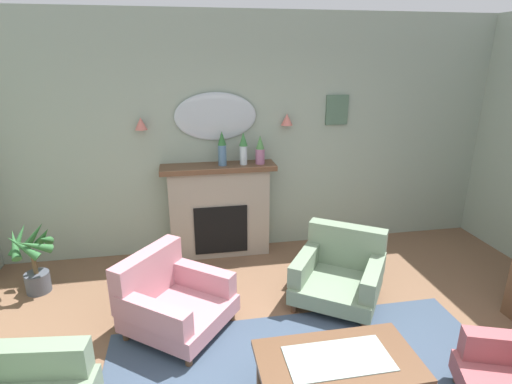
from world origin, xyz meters
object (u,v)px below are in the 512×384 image
at_px(fireplace, 220,211).
at_px(wall_sconce_right, 287,119).
at_px(framed_picture, 337,110).
at_px(armchair_near_fireplace, 340,271).
at_px(armchair_beside_couch, 171,298).
at_px(mantel_vase_left, 222,148).
at_px(coffee_table, 338,366).
at_px(potted_plant_small_fern, 33,258).
at_px(mantel_vase_right, 243,148).
at_px(mantel_vase_centre, 260,150).
at_px(wall_sconce_left, 141,124).
at_px(wall_mirror, 216,116).

bearing_deg(fireplace, wall_sconce_right, 6.16).
relative_size(framed_picture, armchair_near_fireplace, 0.32).
bearing_deg(armchair_beside_couch, fireplace, 67.14).
height_order(mantel_vase_left, wall_sconce_right, wall_sconce_right).
distance_m(coffee_table, potted_plant_small_fern, 3.25).
distance_m(mantel_vase_right, mantel_vase_centre, 0.20).
relative_size(mantel_vase_left, framed_picture, 1.12).
xyz_separation_m(mantel_vase_left, armchair_near_fireplace, (1.06, -1.18, -1.06)).
height_order(mantel_vase_left, armchair_near_fireplace, mantel_vase_left).
bearing_deg(mantel_vase_left, mantel_vase_right, -0.00).
bearing_deg(wall_sconce_left, fireplace, -6.16).
xyz_separation_m(fireplace, potted_plant_small_fern, (-1.99, -0.53, -0.17)).
bearing_deg(coffee_table, framed_picture, 70.74).
relative_size(coffee_table, armchair_beside_couch, 0.97).
height_order(coffee_table, armchair_near_fireplace, armchair_near_fireplace).
bearing_deg(fireplace, armchair_beside_couch, -112.86).
bearing_deg(potted_plant_small_fern, coffee_table, -38.36).
bearing_deg(coffee_table, mantel_vase_right, 95.84).
xyz_separation_m(fireplace, mantel_vase_right, (0.30, -0.03, 0.79)).
distance_m(mantel_vase_right, coffee_table, 2.71).
distance_m(mantel_vase_centre, framed_picture, 1.10).
relative_size(wall_mirror, framed_picture, 2.67).
relative_size(wall_sconce_left, framed_picture, 0.39).
bearing_deg(wall_sconce_right, armchair_beside_couch, -134.11).
xyz_separation_m(wall_mirror, armchair_near_fireplace, (1.11, -1.35, -1.40)).
relative_size(mantel_vase_right, mantel_vase_centre, 1.13).
xyz_separation_m(mantel_vase_left, armchair_beside_couch, (-0.64, -1.36, -1.06)).
bearing_deg(wall_sconce_left, framed_picture, 1.46).
relative_size(mantel_vase_centre, framed_picture, 0.95).
bearing_deg(framed_picture, mantel_vase_centre, -169.80).
bearing_deg(wall_sconce_left, wall_mirror, 3.37).
bearing_deg(potted_plant_small_fern, wall_sconce_right, 12.31).
relative_size(fireplace, potted_plant_small_fern, 1.80).
distance_m(mantel_vase_right, framed_picture, 1.27).
distance_m(mantel_vase_right, armchair_beside_couch, 1.94).
bearing_deg(wall_mirror, armchair_beside_couch, -110.93).
relative_size(wall_sconce_left, armchair_near_fireplace, 0.12).
xyz_separation_m(mantel_vase_left, wall_sconce_right, (0.80, 0.12, 0.30)).
bearing_deg(potted_plant_small_fern, armchair_near_fireplace, -12.32).
bearing_deg(potted_plant_small_fern, mantel_vase_right, 12.31).
bearing_deg(mantel_vase_right, potted_plant_small_fern, -167.69).
distance_m(mantel_vase_centre, armchair_beside_couch, 2.02).
height_order(wall_sconce_right, coffee_table, wall_sconce_right).
distance_m(mantel_vase_left, potted_plant_small_fern, 2.31).
height_order(fireplace, wall_mirror, wall_mirror).
xyz_separation_m(coffee_table, armchair_beside_couch, (-1.14, 1.16, -0.08)).
height_order(wall_sconce_left, armchair_beside_couch, wall_sconce_left).
bearing_deg(fireplace, mantel_vase_right, -5.39).
bearing_deg(wall_mirror, wall_sconce_right, -3.37).
distance_m(wall_mirror, armchair_near_fireplace, 2.24).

